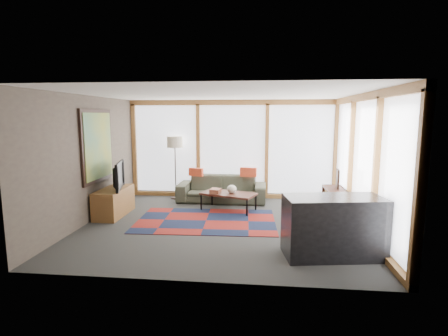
# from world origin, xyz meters

# --- Properties ---
(ground) EXTENTS (5.50, 5.50, 0.00)m
(ground) POSITION_xyz_m (0.00, 0.00, 0.00)
(ground) COLOR #2A2A28
(ground) RESTS_ON ground
(room_envelope) EXTENTS (5.52, 5.02, 2.62)m
(room_envelope) POSITION_xyz_m (0.49, 0.56, 1.54)
(room_envelope) COLOR #433832
(room_envelope) RESTS_ON ground
(rug) EXTENTS (2.94, 1.97, 0.01)m
(rug) POSITION_xyz_m (-0.35, 0.20, 0.01)
(rug) COLOR maroon
(rug) RESTS_ON ground
(sofa) EXTENTS (2.25, 0.90, 0.66)m
(sofa) POSITION_xyz_m (-0.22, 1.95, 0.33)
(sofa) COLOR #313428
(sofa) RESTS_ON ground
(pillow_left) EXTENTS (0.39, 0.20, 0.20)m
(pillow_left) POSITION_xyz_m (-0.88, 1.90, 0.76)
(pillow_left) COLOR #CF4324
(pillow_left) RESTS_ON sofa
(pillow_right) EXTENTS (0.43, 0.20, 0.23)m
(pillow_right) POSITION_xyz_m (0.46, 1.96, 0.77)
(pillow_right) COLOR #CF4324
(pillow_right) RESTS_ON sofa
(floor_lamp) EXTENTS (0.42, 0.42, 1.65)m
(floor_lamp) POSITION_xyz_m (-1.48, 2.14, 0.83)
(floor_lamp) COLOR black
(floor_lamp) RESTS_ON ground
(coffee_table) EXTENTS (1.37, 1.01, 0.41)m
(coffee_table) POSITION_xyz_m (0.03, 1.09, 0.21)
(coffee_table) COLOR #37170F
(coffee_table) RESTS_ON ground
(book_stack) EXTENTS (0.26, 0.31, 0.09)m
(book_stack) POSITION_xyz_m (-0.27, 1.09, 0.46)
(book_stack) COLOR brown
(book_stack) RESTS_ON coffee_table
(vase) EXTENTS (0.23, 0.23, 0.19)m
(vase) POSITION_xyz_m (0.11, 1.09, 0.51)
(vase) COLOR beige
(vase) RESTS_ON coffee_table
(bookshelf) EXTENTS (0.42, 2.31, 0.58)m
(bookshelf) POSITION_xyz_m (2.43, 0.36, 0.29)
(bookshelf) COLOR #37170F
(bookshelf) RESTS_ON ground
(bowl_a) EXTENTS (0.21, 0.21, 0.10)m
(bowl_a) POSITION_xyz_m (2.38, -0.18, 0.63)
(bowl_a) COLOR black
(bowl_a) RESTS_ON bookshelf
(bowl_b) EXTENTS (0.17, 0.17, 0.07)m
(bowl_b) POSITION_xyz_m (2.44, 0.14, 0.61)
(bowl_b) COLOR black
(bowl_b) RESTS_ON bookshelf
(shelf_picture) EXTENTS (0.07, 0.33, 0.43)m
(shelf_picture) POSITION_xyz_m (2.48, 1.09, 0.79)
(shelf_picture) COLOR black
(shelf_picture) RESTS_ON bookshelf
(tv_console) EXTENTS (0.50, 1.20, 0.60)m
(tv_console) POSITION_xyz_m (-2.45, 0.41, 0.30)
(tv_console) COLOR brown
(tv_console) RESTS_ON ground
(television) EXTENTS (0.39, 1.03, 0.59)m
(television) POSITION_xyz_m (-2.39, 0.39, 0.90)
(television) COLOR black
(television) RESTS_ON tv_console
(bar_counter) EXTENTS (1.59, 0.92, 0.95)m
(bar_counter) POSITION_xyz_m (1.91, -1.41, 0.47)
(bar_counter) COLOR black
(bar_counter) RESTS_ON ground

